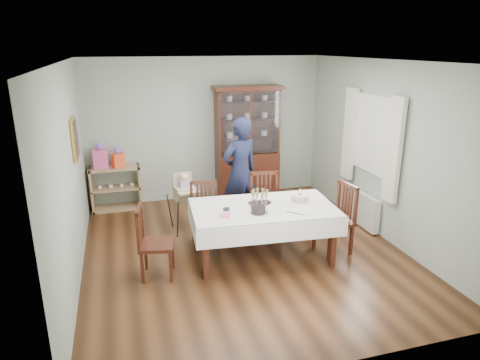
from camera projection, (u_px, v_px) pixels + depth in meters
name	position (u px, v px, depth m)	size (l,w,h in m)	color
floor	(243.00, 251.00, 6.30)	(5.00, 5.00, 0.00)	#593319
room_shell	(233.00, 130.00, 6.27)	(5.00, 5.00, 5.00)	#9EAA99
dining_table	(263.00, 232.00, 6.03)	(2.08, 1.30, 0.76)	#421C10
china_cabinet	(247.00, 141.00, 8.23)	(1.30, 0.48, 2.18)	#421C10
sideboard	(116.00, 188.00, 7.80)	(0.90, 0.38, 0.80)	tan
picture_frame	(75.00, 139.00, 5.95)	(0.04, 0.48, 0.58)	gold
window	(374.00, 135.00, 6.70)	(0.04, 1.02, 1.22)	white
curtain_left	(394.00, 150.00, 6.14)	(0.07, 0.30, 1.55)	silver
curtain_right	(349.00, 134.00, 7.28)	(0.07, 0.30, 1.55)	silver
radiator	(363.00, 210.00, 7.06)	(0.10, 0.80, 0.55)	white
chair_far_left	(206.00, 227.00, 6.43)	(0.47, 0.47, 0.96)	#421C10
chair_far_right	(266.00, 220.00, 6.63)	(0.52, 0.52, 1.03)	#421C10
chair_end_left	(156.00, 255.00, 5.55)	(0.51, 0.51, 0.97)	#421C10
chair_end_right	(334.00, 232.00, 6.20)	(0.52, 0.52, 1.02)	#421C10
woman	(240.00, 172.00, 7.02)	(0.66, 0.43, 1.81)	black
high_chair	(186.00, 207.00, 6.94)	(0.50, 0.50, 0.96)	black
champagne_tray	(260.00, 200.00, 6.01)	(0.33, 0.33, 0.20)	silver
birthday_cake	(300.00, 198.00, 6.09)	(0.28, 0.28, 0.19)	white
plate_stack_dark	(258.00, 210.00, 5.68)	(0.19, 0.19, 0.09)	black
plate_stack_white	(273.00, 210.00, 5.67)	(0.19, 0.19, 0.08)	white
napkin_stack	(225.00, 215.00, 5.59)	(0.13, 0.13, 0.02)	#E7558D
cutlery	(224.00, 210.00, 5.80)	(0.11, 0.16, 0.01)	silver
cake_knife	(296.00, 213.00, 5.67)	(0.26, 0.02, 0.01)	silver
gift_bag_pink	(101.00, 157.00, 7.55)	(0.26, 0.17, 0.46)	#E7558D
gift_bag_orange	(118.00, 158.00, 7.64)	(0.23, 0.20, 0.36)	#F25126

